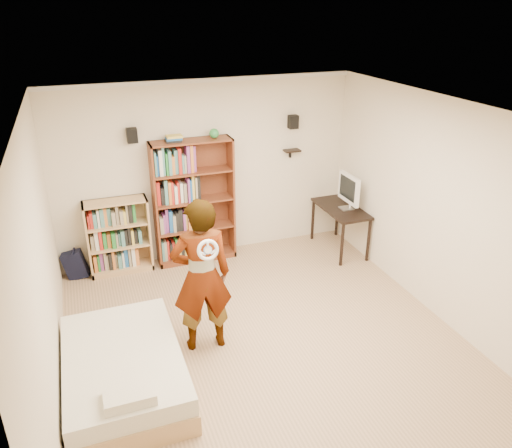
{
  "coord_description": "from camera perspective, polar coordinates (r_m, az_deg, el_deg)",
  "views": [
    {
      "loc": [
        -1.76,
        -4.46,
        3.69
      ],
      "look_at": [
        0.09,
        0.6,
        1.26
      ],
      "focal_mm": 35.0,
      "sensor_mm": 36.0,
      "label": 1
    }
  ],
  "objects": [
    {
      "name": "ground",
      "position": [
        6.05,
        1.16,
        -13.32
      ],
      "size": [
        4.5,
        5.0,
        0.01
      ],
      "primitive_type": "cube",
      "color": "tan",
      "rests_on": "ground"
    },
    {
      "name": "navy_bag",
      "position": [
        7.65,
        -19.97,
        -4.35
      ],
      "size": [
        0.35,
        0.26,
        0.43
      ],
      "primitive_type": null,
      "rotation": [
        0.0,
        0.0,
        -0.17
      ],
      "color": "black",
      "rests_on": "ground"
    },
    {
      "name": "wall_shelf",
      "position": [
        7.84,
        4.14,
        8.37
      ],
      "size": [
        0.25,
        0.16,
        0.02
      ],
      "primitive_type": "cube",
      "color": "black",
      "rests_on": "room_shell"
    },
    {
      "name": "speaker_left",
      "position": [
        7.1,
        -13.99,
        9.8
      ],
      "size": [
        0.14,
        0.12,
        0.2
      ],
      "primitive_type": "cube",
      "color": "black",
      "rests_on": "room_shell"
    },
    {
      "name": "person",
      "position": [
        5.54,
        -6.24,
        -5.97
      ],
      "size": [
        0.7,
        0.49,
        1.83
      ],
      "primitive_type": "imported",
      "rotation": [
        0.0,
        0.0,
        3.07
      ],
      "color": "black",
      "rests_on": "ground"
    },
    {
      "name": "room_shell",
      "position": [
        5.17,
        1.32,
        2.35
      ],
      "size": [
        4.52,
        5.02,
        2.71
      ],
      "color": "beige",
      "rests_on": "ground"
    },
    {
      "name": "low_bookshelf",
      "position": [
        7.49,
        -15.41,
        -1.39
      ],
      "size": [
        0.89,
        0.33,
        1.11
      ],
      "primitive_type": null,
      "color": "tan",
      "rests_on": "ground"
    },
    {
      "name": "imac",
      "position": [
        7.76,
        10.41,
        3.6
      ],
      "size": [
        0.13,
        0.55,
        0.55
      ],
      "primitive_type": null,
      "rotation": [
        0.0,
        0.0,
        -0.04
      ],
      "color": "white",
      "rests_on": "computer_desk"
    },
    {
      "name": "crown_molding",
      "position": [
        4.9,
        1.43,
        12.25
      ],
      "size": [
        4.5,
        5.0,
        0.06
      ],
      "color": "silver",
      "rests_on": "room_shell"
    },
    {
      "name": "wii_wheel",
      "position": [
        5.01,
        -5.52,
        -2.98
      ],
      "size": [
        0.22,
        0.08,
        0.23
      ],
      "primitive_type": "torus",
      "rotation": [
        1.36,
        0.0,
        0.0
      ],
      "color": "white",
      "rests_on": "person"
    },
    {
      "name": "computer_desk",
      "position": [
        8.04,
        9.52,
        -0.51
      ],
      "size": [
        0.53,
        1.07,
        0.73
      ],
      "primitive_type": null,
      "color": "black",
      "rests_on": "ground"
    },
    {
      "name": "speaker_right",
      "position": [
        7.72,
        4.27,
        11.56
      ],
      "size": [
        0.14,
        0.12,
        0.2
      ],
      "primitive_type": "cube",
      "color": "black",
      "rests_on": "room_shell"
    },
    {
      "name": "daybed",
      "position": [
        5.48,
        -14.93,
        -15.4
      ],
      "size": [
        1.17,
        1.81,
        0.53
      ],
      "primitive_type": null,
      "color": "white",
      "rests_on": "ground"
    },
    {
      "name": "tall_bookshelf",
      "position": [
        7.47,
        -7.1,
        2.49
      ],
      "size": [
        1.19,
        0.35,
        1.88
      ],
      "primitive_type": null,
      "color": "maroon",
      "rests_on": "ground"
    }
  ]
}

